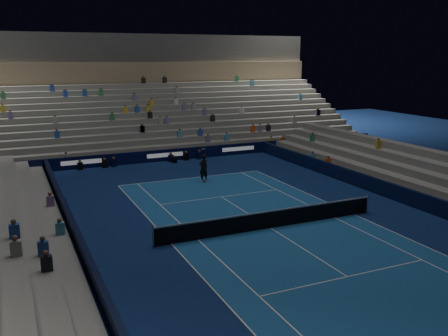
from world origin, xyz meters
name	(u,v)px	position (x,y,z in m)	size (l,w,h in m)	color
ground	(271,228)	(0.00, 0.00, 0.00)	(90.00, 90.00, 0.00)	#0D1F4F
court_surface	(271,228)	(0.00, 0.00, 0.01)	(10.97, 23.77, 0.01)	#19508E
sponsor_barrier_far	(165,155)	(0.00, 18.50, 0.50)	(44.00, 0.25, 1.00)	black
sponsor_barrier_east	(411,198)	(9.70, 0.00, 0.50)	(0.25, 37.00, 1.00)	black
sponsor_barrier_west	(81,248)	(-9.70, 0.00, 0.50)	(0.25, 37.00, 1.00)	black
grandstand_main	(136,111)	(0.00, 27.90, 3.38)	(44.00, 15.20, 11.20)	slate
tennis_net	(271,219)	(0.00, 0.00, 0.50)	(12.90, 0.10, 1.10)	#B2B2B7
tennis_player	(203,168)	(0.39, 10.45, 1.02)	(0.75, 0.49, 2.04)	black
broadcast_camera	(174,159)	(0.51, 17.51, 0.28)	(0.47, 0.88, 0.54)	black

